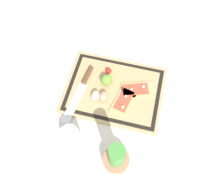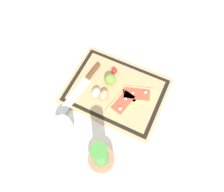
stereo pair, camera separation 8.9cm
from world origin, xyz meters
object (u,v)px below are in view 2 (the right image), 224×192
at_px(egg_brown, 104,95).
at_px(sauce_jar, 63,127).
at_px(pizza_slice_near, 139,94).
at_px(knife, 87,80).
at_px(egg_pink, 96,93).
at_px(herb_pot, 101,158).
at_px(pizza_slice_far, 122,104).
at_px(lime, 110,79).
at_px(cherry_tomato_red, 114,71).

distance_m(egg_brown, sauce_jar, 0.24).
distance_m(pizza_slice_near, knife, 0.27).
distance_m(egg_pink, herb_pot, 0.31).
height_order(knife, sauce_jar, sauce_jar).
bearing_deg(pizza_slice_far, lime, -39.37).
relative_size(lime, herb_pot, 0.23).
relative_size(pizza_slice_far, herb_pot, 0.67).
bearing_deg(pizza_slice_near, herb_pot, 86.14).
bearing_deg(pizza_slice_far, egg_pink, 2.58).
distance_m(pizza_slice_near, egg_brown, 0.17).
xyz_separation_m(egg_brown, lime, (0.01, -0.08, 0.01)).
distance_m(cherry_tomato_red, herb_pot, 0.44).
distance_m(egg_brown, egg_pink, 0.04).
bearing_deg(knife, sauce_jar, 95.85).
distance_m(egg_pink, lime, 0.10).
height_order(egg_pink, lime, lime).
height_order(pizza_slice_far, cherry_tomato_red, cherry_tomato_red).
bearing_deg(cherry_tomato_red, egg_pink, 80.32).
height_order(egg_pink, cherry_tomato_red, egg_pink).
bearing_deg(cherry_tomato_red, pizza_slice_near, 158.22).
relative_size(pizza_slice_far, knife, 0.51).
bearing_deg(egg_brown, knife, -19.74).
distance_m(pizza_slice_near, pizza_slice_far, 0.10).
bearing_deg(knife, pizza_slice_near, -171.97).
distance_m(knife, sauce_jar, 0.26).
relative_size(pizza_slice_near, lime, 3.17).
bearing_deg(knife, lime, -159.22).
bearing_deg(cherry_tomato_red, knife, 44.35).
xyz_separation_m(egg_pink, sauce_jar, (0.05, 0.21, 0.00)).
height_order(pizza_slice_far, knife, pizza_slice_far).
xyz_separation_m(pizza_slice_far, knife, (0.21, -0.04, 0.00)).
bearing_deg(cherry_tomato_red, egg_brown, 95.10).
bearing_deg(knife, egg_pink, 148.18).
bearing_deg(pizza_slice_far, sauce_jar, 50.06).
relative_size(pizza_slice_near, sauce_jar, 1.90).
bearing_deg(sauce_jar, pizza_slice_near, -128.25).
height_order(egg_pink, sauce_jar, sauce_jar).
height_order(lime, cherry_tomato_red, lime).
distance_m(pizza_slice_far, egg_brown, 0.10).
bearing_deg(egg_pink, knife, -31.82).
bearing_deg(lime, pizza_slice_far, 140.63).
bearing_deg(pizza_slice_far, knife, -11.31).
distance_m(egg_brown, herb_pot, 0.30).
height_order(egg_brown, lime, lime).
distance_m(pizza_slice_far, lime, 0.13).
bearing_deg(cherry_tomato_red, sauce_jar, 78.13).
bearing_deg(pizza_slice_far, herb_pot, 95.95).
bearing_deg(sauce_jar, cherry_tomato_red, -101.87).
bearing_deg(pizza_slice_near, pizza_slice_far, 56.86).
bearing_deg(egg_brown, pizza_slice_near, -151.85).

